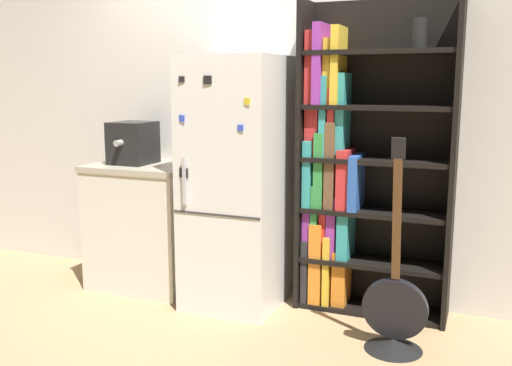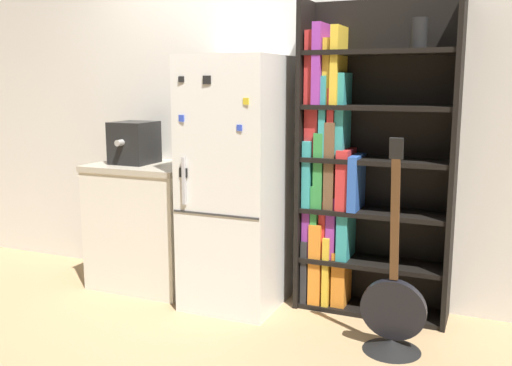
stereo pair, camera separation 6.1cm
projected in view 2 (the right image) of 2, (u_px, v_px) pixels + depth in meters
The scene contains 7 objects.
ground_plane at pixel (231, 306), 3.84m from camera, with size 16.00×16.00×0.00m, color tan.
wall_back at pixel (259, 110), 4.05m from camera, with size 8.00×0.05×2.60m.
refrigerator at pixel (238, 183), 3.81m from camera, with size 0.60×0.69×1.66m.
bookshelf at pixel (354, 171), 3.69m from camera, with size 0.97×0.32×2.01m.
kitchen_counter at pixel (148, 225), 4.20m from camera, with size 0.77×0.59×0.91m.
espresso_machine at pixel (134, 143), 4.13m from camera, with size 0.28×0.35×0.30m.
guitar at pixel (393, 322), 3.18m from camera, with size 0.36×0.33×1.21m.
Camera 2 is at (1.58, -3.28, 1.49)m, focal length 40.00 mm.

